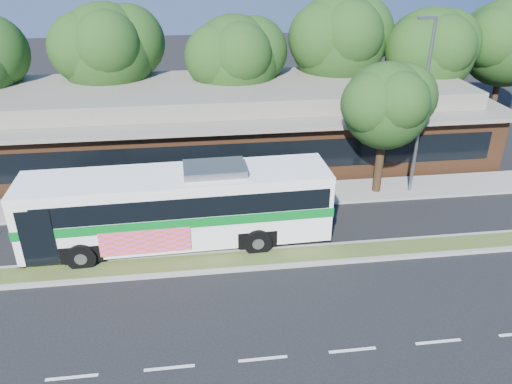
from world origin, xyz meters
TOP-DOWN VIEW (x-y plane):
  - ground at (0.00, 0.00)m, footprint 120.00×120.00m
  - median_strip at (0.00, 0.60)m, footprint 26.00×1.10m
  - sidewalk at (0.00, 6.40)m, footprint 44.00×2.60m
  - plaza_building at (0.00, 12.99)m, footprint 33.20×11.20m
  - lamp_post at (9.56, 6.00)m, footprint 0.93×0.18m
  - tree_bg_b at (-6.57, 16.14)m, footprint 6.69×6.00m
  - tree_bg_c at (1.40, 15.13)m, footprint 6.24×5.60m
  - tree_bg_d at (8.45, 16.15)m, footprint 6.91×6.20m
  - tree_bg_e at (14.42, 15.14)m, footprint 6.47×5.80m
  - tree_bg_f at (20.43, 16.14)m, footprint 6.69×6.00m
  - transit_bus at (-2.60, 2.40)m, footprint 13.25×3.36m
  - sedan at (-11.20, 9.81)m, footprint 5.08×3.65m
  - sidewalk_tree at (8.10, 6.30)m, footprint 4.85×4.35m

SIDE VIEW (x-z plane):
  - ground at x=0.00m, z-range 0.00..0.00m
  - sidewalk at x=0.00m, z-range 0.00..0.12m
  - median_strip at x=0.00m, z-range 0.00..0.15m
  - sedan at x=-11.20m, z-range 0.00..1.37m
  - transit_bus at x=-2.60m, z-range 0.21..3.90m
  - plaza_building at x=0.00m, z-range -0.10..4.35m
  - lamp_post at x=9.56m, z-range 0.37..9.44m
  - sidewalk_tree at x=8.10m, z-range 1.42..8.41m
  - tree_bg_c at x=1.40m, z-range 1.46..9.72m
  - tree_bg_e at x=14.42m, z-range 1.49..10.00m
  - tree_bg_f at x=20.43m, z-range 1.60..10.52m
  - tree_bg_b at x=-6.57m, z-range 1.64..10.64m
  - tree_bg_d at x=8.45m, z-range 1.73..11.10m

